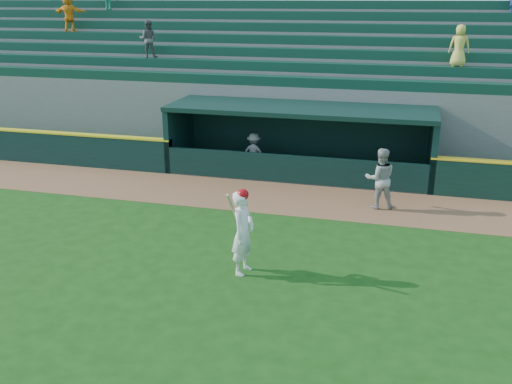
% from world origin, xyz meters
% --- Properties ---
extents(ground, '(120.00, 120.00, 0.00)m').
position_xyz_m(ground, '(0.00, 0.00, 0.00)').
color(ground, '#164010').
rests_on(ground, ground).
extents(warning_track, '(40.00, 3.00, 0.01)m').
position_xyz_m(warning_track, '(0.00, 4.90, 0.01)').
color(warning_track, brown).
rests_on(warning_track, ground).
extents(dugout_player_front, '(1.06, 0.92, 1.87)m').
position_xyz_m(dugout_player_front, '(3.02, 4.80, 0.93)').
color(dugout_player_front, '#A0A09B').
rests_on(dugout_player_front, ground).
extents(dugout_player_inside, '(0.98, 0.62, 1.44)m').
position_xyz_m(dugout_player_inside, '(-1.64, 7.51, 0.72)').
color(dugout_player_inside, '#9B9B96').
rests_on(dugout_player_inside, ground).
extents(dugout, '(9.40, 2.80, 2.46)m').
position_xyz_m(dugout, '(0.00, 8.00, 1.36)').
color(dugout, slate).
rests_on(dugout, ground).
extents(stands, '(34.50, 6.25, 7.54)m').
position_xyz_m(stands, '(-0.00, 12.57, 2.40)').
color(stands, slate).
rests_on(stands, ground).
extents(batter_at_plate, '(0.60, 0.88, 2.07)m').
position_xyz_m(batter_at_plate, '(0.22, -0.41, 1.02)').
color(batter_at_plate, white).
rests_on(batter_at_plate, ground).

